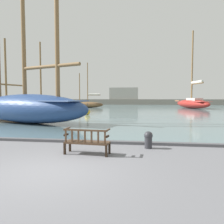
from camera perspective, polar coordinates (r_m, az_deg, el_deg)
The scene contains 11 objects.
ground_plane at distance 6.44m, azimuth -15.96°, elevation -14.61°, with size 160.00×160.00×0.00m, color slate.
harbor_water at distance 49.67m, azimuth 5.34°, elevation 1.37°, with size 100.00×80.00×0.08m, color slate.
quay_edge_kerb at distance 9.95m, azimuth -6.75°, elevation -7.64°, with size 40.00×0.30×0.12m, color #4C4C50.
park_bench at distance 7.87m, azimuth -6.60°, elevation -7.60°, with size 1.64×0.66×0.92m.
sailboat_nearest_port at distance 33.95m, azimuth -21.84°, elevation 2.04°, with size 5.29×11.88×13.69m.
sailboat_distant_harbor at distance 18.13m, azimuth -21.16°, elevation 1.38°, with size 11.56×6.64×12.40m.
sailboat_mid_port at distance 44.34m, azimuth 20.22°, elevation 2.34°, with size 5.95×13.33×14.61m.
sailboat_centre_channel at distance 44.61m, azimuth -6.19°, elevation 2.13°, with size 6.12×1.84×9.05m.
mooring_bollard at distance 8.87m, azimuth 9.48°, elevation -6.97°, with size 0.34×0.34×0.68m.
channel_buoy at distance 25.48m, azimuth -6.45°, elevation 0.01°, with size 0.62×0.62×1.32m.
far_breakwater at distance 65.35m, azimuth 5.39°, elevation 3.11°, with size 51.06×2.40×5.13m.
Camera 1 is at (2.54, -5.57, 2.00)m, focal length 35.00 mm.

